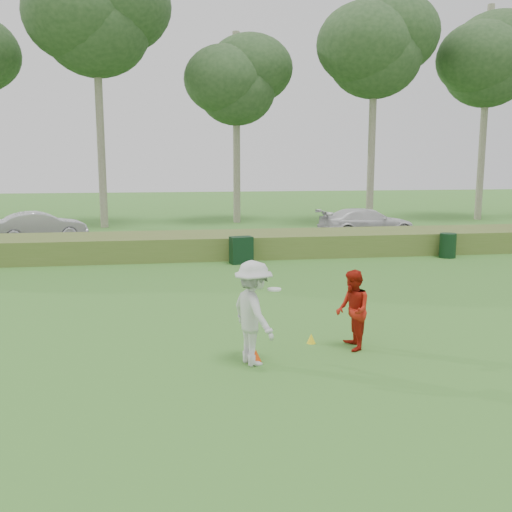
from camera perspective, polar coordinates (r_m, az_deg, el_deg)
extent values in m
plane|color=#347426|center=(12.04, 2.99, -9.27)|extent=(120.00, 120.00, 0.00)
cube|color=#51692A|center=(23.52, -3.02, 1.16)|extent=(80.00, 3.00, 0.90)
cube|color=#2D2D2D|center=(28.51, -4.05, 1.78)|extent=(80.00, 6.00, 0.06)
cylinder|color=gray|center=(34.55, -15.46, 15.66)|extent=(0.44, 0.44, 15.50)
ellipsoid|color=#294723|center=(35.20, -15.77, 21.93)|extent=(7.80, 7.80, 6.60)
cylinder|color=gray|center=(35.96, -1.96, 12.54)|extent=(0.44, 0.44, 11.50)
ellipsoid|color=#294723|center=(36.22, -1.99, 17.09)|extent=(6.24, 6.24, 5.28)
cylinder|color=gray|center=(35.98, 11.60, 14.35)|extent=(0.44, 0.44, 14.00)
ellipsoid|color=#294723|center=(36.45, 11.80, 19.83)|extent=(7.28, 7.28, 6.16)
cylinder|color=gray|center=(40.55, 21.86, 12.95)|extent=(0.44, 0.44, 13.50)
ellipsoid|color=#294723|center=(40.93, 22.17, 17.66)|extent=(7.02, 7.02, 5.94)
imported|color=silver|center=(10.91, -0.25, -5.72)|extent=(1.13, 1.47, 2.02)
cylinder|color=white|center=(10.87, 1.84, -3.35)|extent=(0.27, 0.27, 0.03)
imported|color=#AF1B0F|center=(11.96, 9.64, -5.36)|extent=(0.68, 0.85, 1.67)
cone|color=#FF490D|center=(11.27, -0.01, -9.94)|extent=(0.22, 0.22, 0.24)
cone|color=yellow|center=(12.41, 5.54, -8.21)|extent=(0.19, 0.19, 0.21)
cube|color=black|center=(21.61, -1.49, 0.59)|extent=(0.91, 0.66, 1.03)
cylinder|color=black|center=(24.19, 18.62, 1.01)|extent=(0.66, 0.66, 0.98)
imported|color=silver|center=(29.27, -20.73, 2.81)|extent=(4.46, 2.75, 1.39)
imported|color=silver|center=(29.16, 11.04, 3.28)|extent=(5.07, 2.36, 1.43)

